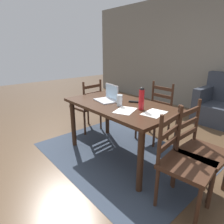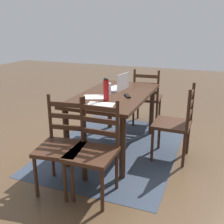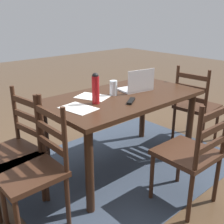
{
  "view_description": "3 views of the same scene",
  "coord_description": "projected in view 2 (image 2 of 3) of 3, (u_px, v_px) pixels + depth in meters",
  "views": [
    {
      "loc": [
        1.77,
        -1.68,
        1.48
      ],
      "look_at": [
        -0.0,
        -0.14,
        0.68
      ],
      "focal_mm": 30.49,
      "sensor_mm": 36.0,
      "label": 1
    },
    {
      "loc": [
        3.18,
        1.19,
        1.65
      ],
      "look_at": [
        -0.02,
        -0.05,
        0.51
      ],
      "focal_mm": 43.48,
      "sensor_mm": 36.0,
      "label": 2
    },
    {
      "loc": [
        1.77,
        1.82,
        1.53
      ],
      "look_at": [
        0.01,
        -0.15,
        0.56
      ],
      "focal_mm": 44.01,
      "sensor_mm": 36.0,
      "label": 3
    }
  ],
  "objects": [
    {
      "name": "drinking_glass",
      "position": [
        108.0,
        89.0,
        3.44
      ],
      "size": [
        0.07,
        0.07,
        0.14
      ],
      "primitive_type": "cylinder",
      "color": "silver",
      "rests_on": "dining_table"
    },
    {
      "name": "paper_stack_right",
      "position": [
        96.0,
        97.0,
        3.33
      ],
      "size": [
        0.31,
        0.35,
        0.0
      ],
      "primitive_type": "cube",
      "rotation": [
        0.0,
        0.0,
        0.4
      ],
      "color": "white",
      "rests_on": "dining_table"
    },
    {
      "name": "ground_plane",
      "position": [
        115.0,
        148.0,
        3.74
      ],
      "size": [
        14.0,
        14.0,
        0.0
      ],
      "primitive_type": "plane",
      "color": "brown"
    },
    {
      "name": "laptop",
      "position": [
        119.0,
        85.0,
        3.68
      ],
      "size": [
        0.35,
        0.27,
        0.23
      ],
      "color": "silver",
      "rests_on": "dining_table"
    },
    {
      "name": "chair_far_head",
      "position": [
        175.0,
        124.0,
        3.33
      ],
      "size": [
        0.45,
        0.45,
        0.95
      ],
      "color": "#3D2316",
      "rests_on": "ground"
    },
    {
      "name": "chair_left_far",
      "position": [
        147.0,
        98.0,
        4.47
      ],
      "size": [
        0.47,
        0.47,
        0.95
      ],
      "color": "#3D2316",
      "rests_on": "ground"
    },
    {
      "name": "paper_stack_left",
      "position": [
        100.0,
        105.0,
        3.01
      ],
      "size": [
        0.25,
        0.33,
        0.0
      ],
      "primitive_type": "cube",
      "rotation": [
        0.0,
        0.0,
        0.16
      ],
      "color": "white",
      "rests_on": "dining_table"
    },
    {
      "name": "chair_right_far",
      "position": [
        93.0,
        151.0,
        2.61
      ],
      "size": [
        0.44,
        0.44,
        0.95
      ],
      "color": "#3D2316",
      "rests_on": "ground"
    },
    {
      "name": "area_rug",
      "position": [
        115.0,
        147.0,
        3.74
      ],
      "size": [
        2.28,
        1.67,
        0.01
      ],
      "primitive_type": "cube",
      "color": "#333D4C",
      "rests_on": "ground"
    },
    {
      "name": "dining_table",
      "position": [
        115.0,
        101.0,
        3.53
      ],
      "size": [
        1.52,
        0.85,
        0.77
      ],
      "color": "#382114",
      "rests_on": "ground"
    },
    {
      "name": "tv_remote",
      "position": [
        127.0,
        96.0,
        3.35
      ],
      "size": [
        0.17,
        0.13,
        0.02
      ],
      "primitive_type": "cube",
      "rotation": [
        0.0,
        0.0,
        2.15
      ],
      "color": "black",
      "rests_on": "dining_table"
    },
    {
      "name": "water_bottle",
      "position": [
        106.0,
        89.0,
        3.14
      ],
      "size": [
        0.06,
        0.06,
        0.27
      ],
      "color": "red",
      "rests_on": "dining_table"
    },
    {
      "name": "chair_right_near",
      "position": [
        62.0,
        146.0,
        2.73
      ],
      "size": [
        0.5,
        0.5,
        0.95
      ],
      "color": "#3D2316",
      "rests_on": "ground"
    }
  ]
}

